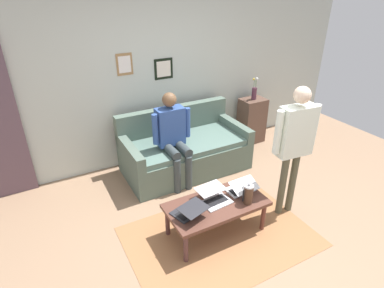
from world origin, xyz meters
TOP-DOWN VIEW (x-y plane):
  - ground_plane at (0.00, 0.00)m, footprint 7.68×7.68m
  - area_rug at (0.11, -0.09)m, footprint 2.01×1.39m
  - back_wall at (0.00, -2.20)m, footprint 7.04×0.11m
  - couch at (-0.22, -1.60)m, footprint 1.80×0.92m
  - coffee_table at (0.11, -0.19)m, footprint 1.10×0.56m
  - laptop_left at (0.11, -0.25)m, footprint 0.34×0.35m
  - laptop_center at (0.46, -0.17)m, footprint 0.36×0.40m
  - laptop_right at (-0.26, -0.25)m, footprint 0.32×0.29m
  - french_press at (-0.19, -0.04)m, footprint 0.13×0.11m
  - side_shelf at (-1.68, -1.86)m, footprint 0.42×0.32m
  - flower_vase at (-1.68, -1.86)m, footprint 0.08×0.09m
  - person_standing at (-0.83, -0.10)m, footprint 0.57×0.22m
  - person_seated at (0.06, -1.37)m, footprint 0.55×0.51m

SIDE VIEW (x-z plane):
  - ground_plane at x=0.00m, z-range 0.00..0.00m
  - area_rug at x=0.11m, z-range 0.00..0.01m
  - couch at x=-0.22m, z-range -0.14..0.74m
  - coffee_table at x=0.11m, z-range 0.15..0.55m
  - side_shelf at x=-1.68m, z-range 0.00..0.78m
  - laptop_right at x=-0.26m, z-range 0.37..0.52m
  - laptop_left at x=0.11m, z-range 0.38..0.51m
  - laptop_center at x=0.46m, z-range 0.38..0.51m
  - french_press at x=-0.19m, z-range 0.39..0.64m
  - person_seated at x=0.06m, z-range 0.09..1.37m
  - flower_vase at x=-1.68m, z-range 0.72..1.10m
  - person_standing at x=-0.83m, z-range 0.22..1.82m
  - back_wall at x=0.00m, z-range 0.00..2.70m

